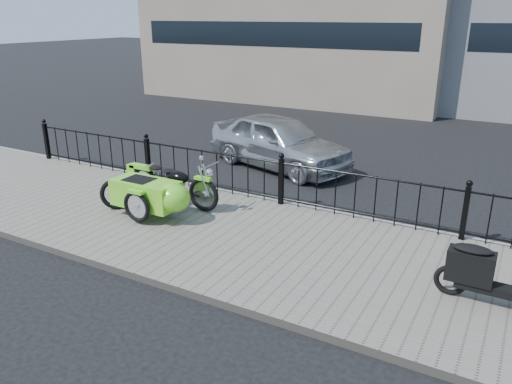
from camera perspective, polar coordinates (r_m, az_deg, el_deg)
The scene contains 8 objects.
ground at distance 9.26m, azimuth -0.77°, elevation -4.55°, with size 120.00×120.00×0.00m, color black.
sidewalk at distance 8.85m, azimuth -2.39°, elevation -5.36°, with size 30.00×3.80×0.12m, color slate.
curb at distance 10.42m, azimuth 3.18°, elevation -1.40°, with size 30.00×0.10×0.12m, color gray.
iron_fence at distance 10.12m, azimuth 2.89°, elevation 1.13°, with size 14.11×0.11×1.08m.
motorcycle_sidecar at distance 9.69m, azimuth -11.12°, elevation -0.03°, with size 2.28×1.48×0.98m.
scooter at distance 7.36m, azimuth 25.31°, elevation -8.55°, with size 1.66×0.48×1.12m.
spare_tire at distance 10.25m, azimuth -15.64°, elevation -0.20°, with size 0.65×0.65×0.09m, color black.
sedan_car at distance 12.98m, azimuth 2.63°, elevation 5.79°, with size 1.63×4.05×1.38m, color silver.
Camera 1 is at (4.23, -7.31, 3.80)m, focal length 35.00 mm.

